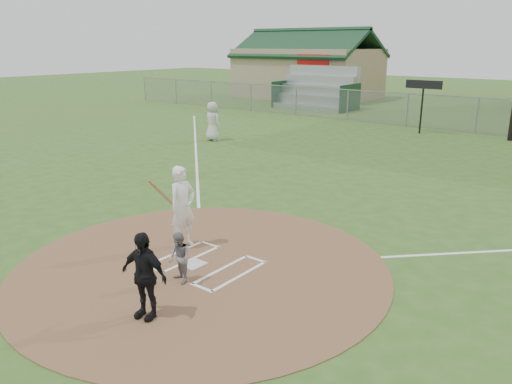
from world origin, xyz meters
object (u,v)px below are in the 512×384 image
Objects in this scene: home_plate at (193,264)px; batter_at_plate at (183,207)px; umpire at (144,275)px; ondeck_player at (213,121)px; catcher at (179,258)px.

home_plate is 1.52m from batter_at_plate.
ondeck_player is at bearing 117.95° from umpire.
catcher is at bearing 100.02° from umpire.
home_plate is 0.25× the size of ondeck_player.
home_plate is 0.24× the size of batter_at_plate.
umpire reaches higher than catcher.
catcher is at bearing -46.76° from batter_at_plate.
umpire is at bearing -49.35° from catcher.
catcher is (0.40, -0.78, 0.53)m from home_plate.
batter_at_plate is (9.08, -10.95, 0.05)m from ondeck_player.
catcher is 2.01m from batter_at_plate.
batter_at_plate is at bearing 113.11° from umpire.
batter_at_plate is at bearing 134.72° from ondeck_player.
catcher is 0.55× the size of ondeck_player.
umpire reaches higher than home_plate.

